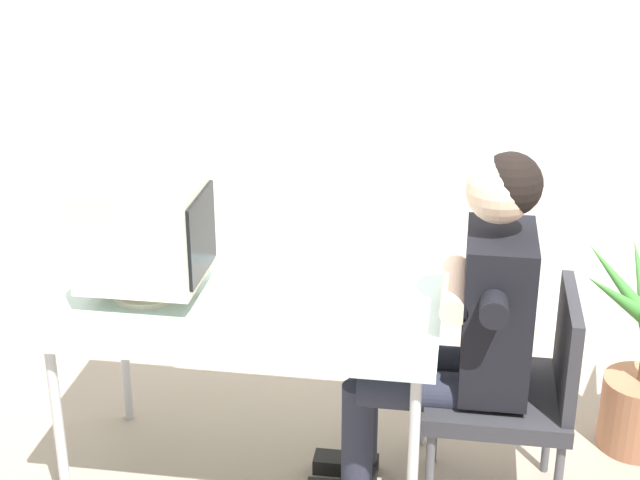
{
  "coord_description": "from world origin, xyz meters",
  "views": [
    {
      "loc": [
        0.69,
        -2.89,
        2.2
      ],
      "look_at": [
        0.24,
        0.0,
        0.97
      ],
      "focal_mm": 54.31,
      "sensor_mm": 36.0,
      "label": 1
    }
  ],
  "objects_px": {
    "office_chair": "(516,386)",
    "person_seated": "(462,320)",
    "keyboard": "(229,294)",
    "crt_monitor": "(144,233)",
    "desk": "(250,316)"
  },
  "relations": [
    {
      "from": "office_chair",
      "to": "person_seated",
      "type": "relative_size",
      "value": 0.63
    },
    {
      "from": "keyboard",
      "to": "office_chair",
      "type": "xyz_separation_m",
      "value": [
        0.99,
        -0.03,
        -0.26
      ]
    },
    {
      "from": "crt_monitor",
      "to": "desk",
      "type": "bearing_deg",
      "value": -1.23
    },
    {
      "from": "person_seated",
      "to": "keyboard",
      "type": "bearing_deg",
      "value": 178.09
    },
    {
      "from": "crt_monitor",
      "to": "keyboard",
      "type": "xyz_separation_m",
      "value": [
        0.28,
        0.02,
        -0.22
      ]
    },
    {
      "from": "office_chair",
      "to": "person_seated",
      "type": "xyz_separation_m",
      "value": [
        -0.19,
        -0.0,
        0.24
      ]
    },
    {
      "from": "desk",
      "to": "person_seated",
      "type": "bearing_deg",
      "value": 0.15
    },
    {
      "from": "desk",
      "to": "office_chair",
      "type": "xyz_separation_m",
      "value": [
        0.92,
        0.0,
        -0.19
      ]
    },
    {
      "from": "desk",
      "to": "keyboard",
      "type": "distance_m",
      "value": 0.11
    },
    {
      "from": "desk",
      "to": "crt_monitor",
      "type": "xyz_separation_m",
      "value": [
        -0.36,
        0.01,
        0.29
      ]
    },
    {
      "from": "person_seated",
      "to": "office_chair",
      "type": "bearing_deg",
      "value": 0.0
    },
    {
      "from": "keyboard",
      "to": "person_seated",
      "type": "bearing_deg",
      "value": -1.91
    },
    {
      "from": "desk",
      "to": "crt_monitor",
      "type": "height_order",
      "value": "crt_monitor"
    },
    {
      "from": "office_chair",
      "to": "person_seated",
      "type": "height_order",
      "value": "person_seated"
    },
    {
      "from": "desk",
      "to": "crt_monitor",
      "type": "relative_size",
      "value": 3.16
    }
  ]
}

